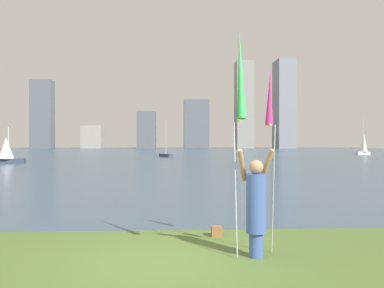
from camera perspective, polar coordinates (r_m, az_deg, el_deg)
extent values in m
cube|color=#384C60|center=(68.34, -3.12, -1.40)|extent=(120.00, 117.50, 0.12)
cube|color=#263316|center=(9.80, -4.48, -12.38)|extent=(120.00, 0.70, 0.02)
cylinder|color=#3F59A5|center=(7.66, 9.18, -14.11)|extent=(0.26, 0.26, 0.45)
cylinder|color=#3F59A5|center=(7.50, 9.19, -8.41)|extent=(0.37, 0.37, 1.08)
sphere|color=tan|center=(7.43, 9.20, -3.27)|extent=(0.26, 0.26, 0.26)
cylinder|color=tan|center=(7.53, 7.20, -3.02)|extent=(0.27, 0.42, 0.62)
cylinder|color=tan|center=(7.63, 10.69, -2.98)|extent=(0.27, 0.42, 0.62)
cylinder|color=#B2B2B7|center=(7.55, 6.27, -6.33)|extent=(0.02, 0.42, 2.50)
cone|color=green|center=(7.08, 6.97, 9.97)|extent=(0.16, 0.41, 1.60)
sphere|color=yellow|center=(7.12, 6.79, 3.44)|extent=(0.06, 0.06, 0.06)
cylinder|color=#B2B2B7|center=(7.70, 11.58, -6.45)|extent=(0.02, 0.26, 2.45)
cone|color=#D83399|center=(7.96, 11.09, 6.50)|extent=(0.16, 0.26, 1.08)
sphere|color=yellow|center=(7.88, 11.17, 2.66)|extent=(0.06, 0.06, 0.06)
cube|color=brown|center=(9.20, 3.57, -12.37)|extent=(0.24, 0.18, 0.23)
cube|color=#333D51|center=(42.21, -24.83, -2.21)|extent=(3.08, 1.45, 0.45)
cylinder|color=silver|center=(42.17, -24.83, 0.18)|extent=(0.09, 0.09, 3.08)
cone|color=white|center=(42.22, -25.13, -0.54)|extent=(1.75, 1.75, 2.02)
cube|color=silver|center=(67.33, 23.32, -1.22)|extent=(2.18, 0.91, 0.45)
cylinder|color=silver|center=(67.31, 23.33, 1.18)|extent=(0.06, 0.06, 5.19)
cone|color=silver|center=(67.39, 23.44, 0.20)|extent=(1.18, 1.18, 2.88)
cube|color=#333D51|center=(53.37, -3.77, -1.64)|extent=(1.89, 1.97, 0.40)
cylinder|color=silver|center=(53.34, -3.77, 1.03)|extent=(0.06, 0.06, 4.58)
cube|color=#565B66|center=(123.58, -20.67, 4.00)|extent=(6.06, 4.32, 19.70)
cube|color=gray|center=(120.36, -14.02, 0.98)|extent=(5.81, 6.83, 6.55)
cube|color=#565B66|center=(115.95, -6.51, 1.99)|extent=(5.21, 7.83, 10.51)
cube|color=#565B66|center=(118.43, 0.62, 2.87)|extent=(7.40, 4.93, 14.29)
cube|color=gray|center=(118.11, 7.45, 5.56)|extent=(4.89, 5.94, 25.34)
cube|color=gray|center=(118.81, 13.05, 5.55)|extent=(4.97, 7.90, 25.44)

